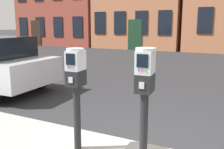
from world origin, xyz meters
The scene contains 2 objects.
parking_meter_near_kerb centered at (-0.66, -0.34, 1.03)m, with size 0.23×0.26×1.30m.
parking_meter_twin_adjacent centered at (0.22, -0.34, 1.06)m, with size 0.23×0.26×1.34m.
Camera 1 is at (1.09, -2.85, 1.71)m, focal length 40.63 mm.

